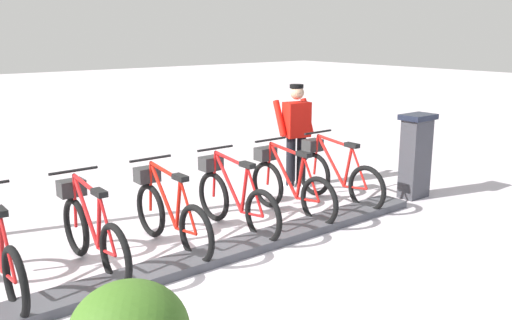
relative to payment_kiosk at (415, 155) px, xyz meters
The scene contains 9 objects.
ground_plane 3.80m from the payment_kiosk, 90.82° to the left, with size 60.00×60.00×0.00m, color silver.
dock_rail_base 3.79m from the payment_kiosk, 90.82° to the left, with size 0.44×6.43×0.10m, color #47474C.
payment_kiosk is the anchor object (origin of this frame).
bike_docked_0 1.28m from the payment_kiosk, 63.06° to the left, with size 1.72×0.54×1.02m.
bike_docked_1 2.15m from the payment_kiosk, 74.51° to the left, with size 1.72×0.54×1.02m.
bike_docked_2 3.06m from the payment_kiosk, 79.21° to the left, with size 1.72×0.54×1.02m.
bike_docked_3 3.99m from the payment_kiosk, 81.74° to the left, with size 1.72×0.54×1.02m.
bike_docked_4 4.92m from the payment_kiosk, 83.31° to the left, with size 1.72×0.54×1.02m.
worker_near_rack 1.89m from the payment_kiosk, 31.32° to the left, with size 0.54×0.67×1.66m.
Camera 1 is at (-4.78, 3.24, 2.49)m, focal length 38.83 mm.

